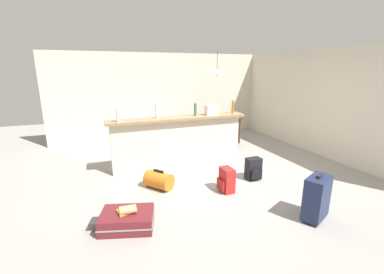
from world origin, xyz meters
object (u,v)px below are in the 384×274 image
at_px(backpack_red, 226,180).
at_px(backpack_black, 253,169).
at_px(bottle_green, 195,109).
at_px(bottle_white, 118,115).
at_px(suitcase_flat_maroon, 127,220).
at_px(bottle_amber, 233,107).
at_px(dining_table, 219,120).
at_px(dining_chair_far_side, 211,120).
at_px(dining_chair_near_partition, 228,128).
at_px(grocery_bag, 211,110).
at_px(pendant_lamp, 217,72).
at_px(duffel_bag_orange, 159,180).
at_px(bottle_clear, 157,111).
at_px(book_stack, 127,210).
at_px(suitcase_upright_navy, 317,197).

xyz_separation_m(backpack_red, backpack_black, (0.72, 0.26, 0.00)).
bearing_deg(bottle_green, bottle_white, -176.25).
bearing_deg(suitcase_flat_maroon, bottle_white, 85.63).
xyz_separation_m(bottle_amber, dining_table, (0.39, 1.42, -0.58)).
distance_m(suitcase_flat_maroon, backpack_red, 1.79).
xyz_separation_m(dining_table, dining_chair_far_side, (0.03, 0.59, -0.13)).
height_order(bottle_white, dining_chair_near_partition, bottle_white).
height_order(bottle_green, suitcase_flat_maroon, bottle_green).
distance_m(grocery_bag, pendant_lamp, 1.88).
height_order(grocery_bag, duffel_bag_orange, grocery_bag).
bearing_deg(bottle_white, bottle_clear, 9.44).
height_order(dining_chair_near_partition, backpack_black, dining_chair_near_partition).
height_order(dining_chair_near_partition, book_stack, dining_chair_near_partition).
relative_size(bottle_white, suitcase_upright_navy, 0.38).
height_order(bottle_amber, dining_table, bottle_amber).
relative_size(pendant_lamp, book_stack, 2.49).
relative_size(dining_chair_near_partition, suitcase_flat_maroon, 1.05).
distance_m(bottle_clear, backpack_red, 1.99).
bearing_deg(pendant_lamp, grocery_bag, -119.95).
xyz_separation_m(backpack_red, suitcase_upright_navy, (0.75, -1.20, 0.13)).
distance_m(suitcase_flat_maroon, book_stack, 0.14).
xyz_separation_m(dining_chair_near_partition, book_stack, (-2.99, -2.74, -0.26)).
bearing_deg(bottle_white, bottle_green, 3.75).
height_order(bottle_white, suitcase_upright_navy, bottle_white).
height_order(dining_table, backpack_black, dining_table).
bearing_deg(suitcase_upright_navy, bottle_white, 132.33).
bearing_deg(book_stack, suitcase_upright_navy, -16.90).
xyz_separation_m(backpack_red, book_stack, (-1.72, -0.44, 0.05)).
bearing_deg(bottle_green, dining_chair_near_partition, 32.80).
bearing_deg(suitcase_flat_maroon, pendant_lamp, 48.65).
bearing_deg(backpack_red, bottle_clear, 118.41).
distance_m(bottle_white, dining_chair_far_side, 3.63).
distance_m(bottle_green, backpack_red, 1.79).
xyz_separation_m(bottle_clear, backpack_red, (0.82, -1.51, -1.01)).
distance_m(bottle_clear, backpack_black, 2.23).
distance_m(bottle_clear, bottle_amber, 1.71).
xyz_separation_m(pendant_lamp, book_stack, (-2.96, -3.37, -1.72)).
bearing_deg(bottle_amber, duffel_bag_orange, -155.67).
bearing_deg(bottle_green, bottle_clear, 178.38).
distance_m(dining_chair_far_side, pendant_lamp, 1.55).
relative_size(pendant_lamp, suitcase_flat_maroon, 0.72).
xyz_separation_m(backpack_black, book_stack, (-2.45, -0.71, 0.05)).
xyz_separation_m(duffel_bag_orange, backpack_black, (1.78, -0.28, 0.05)).
height_order(bottle_white, pendant_lamp, pendant_lamp).
distance_m(bottle_clear, bottle_green, 0.83).
height_order(pendant_lamp, suitcase_upright_navy, pendant_lamp).
xyz_separation_m(bottle_green, duffel_bag_orange, (-1.07, -0.94, -1.06)).
bearing_deg(dining_chair_near_partition, bottle_clear, -159.43).
distance_m(suitcase_upright_navy, book_stack, 2.59).
xyz_separation_m(pendant_lamp, duffel_bag_orange, (-2.29, -2.38, -1.82)).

